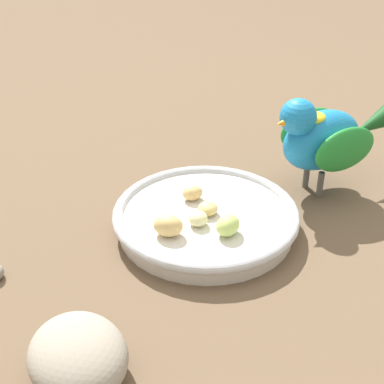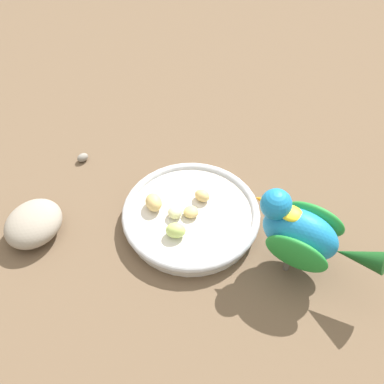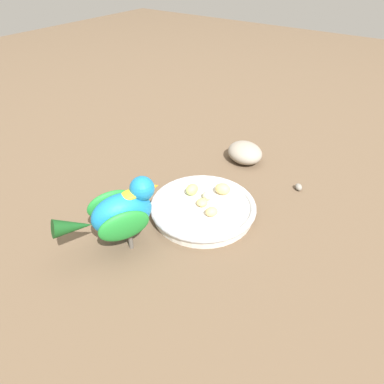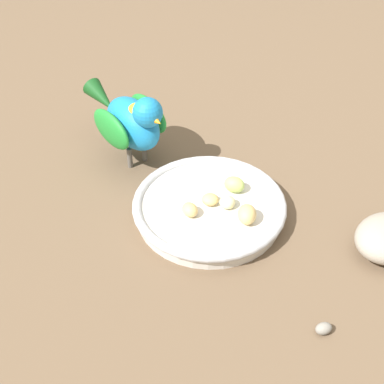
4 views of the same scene
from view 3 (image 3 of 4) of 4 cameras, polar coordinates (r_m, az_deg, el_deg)
The scene contains 10 objects.
ground_plane at distance 0.81m, azimuth 2.69°, elevation -3.50°, with size 4.00×4.00×0.00m, color brown.
feeding_bowl at distance 0.80m, azimuth 1.77°, elevation -2.60°, with size 0.24×0.24×0.03m.
apple_piece_0 at distance 0.79m, azimuth 1.62°, elevation -1.67°, with size 0.03×0.02×0.02m, color tan.
apple_piece_1 at distance 0.76m, azimuth 3.12°, elevation -3.14°, with size 0.03×0.02×0.02m, color tan.
apple_piece_2 at distance 0.83m, azimuth 4.73°, elevation 0.57°, with size 0.04×0.03×0.03m, color tan.
apple_piece_3 at distance 0.81m, azimuth 2.49°, elevation -0.57°, with size 0.02×0.02×0.02m, color beige.
apple_piece_4 at distance 0.82m, azimuth 0.01°, elevation 0.41°, with size 0.03×0.03×0.02m, color #B2CC66.
parrot at distance 0.69m, azimuth -11.43°, elevation -3.13°, with size 0.20×0.13×0.15m.
rock_large at distance 1.00m, azimuth 8.41°, elevation 6.22°, with size 0.10×0.09×0.05m, color gray.
pebble_0 at distance 0.92m, azimuth 16.59°, elevation 0.76°, with size 0.02×0.02×0.02m, color gray.
Camera 3 is at (-0.53, -0.33, 0.51)m, focal length 33.53 mm.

